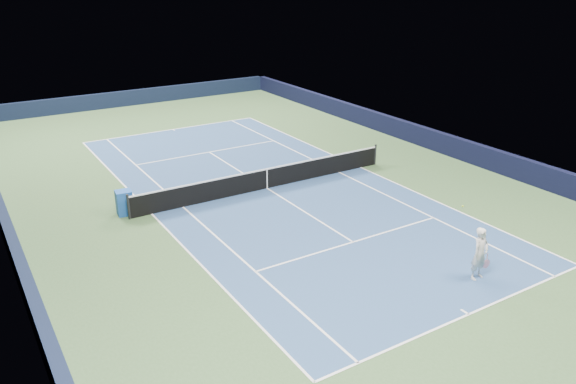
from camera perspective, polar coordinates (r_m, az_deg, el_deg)
ground at (r=25.83m, az=-2.14°, el=0.37°), size 40.00×40.00×0.00m
wall_far at (r=43.35m, az=-15.48°, el=9.23°), size 22.00×0.35×1.10m
wall_right at (r=32.10m, az=14.92°, el=5.01°), size 0.35×40.00×1.10m
wall_left at (r=22.75m, az=-26.59°, el=-3.66°), size 0.35×40.00×1.10m
court_surface at (r=25.82m, az=-2.14°, el=0.37°), size 10.97×23.77×0.01m
baseline_far at (r=36.13m, az=-11.62°, el=6.26°), size 10.97×0.08×0.00m
baseline_near at (r=17.64m, az=17.89°, el=-11.74°), size 10.97×0.08×0.00m
sideline_doubles_right at (r=28.75m, az=7.39°, el=2.49°), size 0.08×23.77×0.00m
sideline_doubles_left at (r=23.81m, az=-13.67°, el=-2.18°), size 0.08×23.77×0.00m
sideline_singles_right at (r=27.95m, az=5.20°, el=2.01°), size 0.08×23.77×0.00m
sideline_singles_left at (r=24.21m, az=-10.62°, el=-1.50°), size 0.08×23.77×0.00m
service_line_far at (r=31.23m, az=-8.01°, el=4.04°), size 8.23×0.08×0.00m
service_line_near at (r=20.98m, az=6.63°, el=-5.07°), size 8.23×0.08×0.00m
center_service_line at (r=25.82m, az=-2.14°, el=0.38°), size 0.08×12.80×0.00m
center_mark_far at (r=35.99m, az=-11.53°, el=6.20°), size 0.08×0.30×0.00m
center_mark_near at (r=17.72m, az=17.52°, el=-11.54°), size 0.08×0.30×0.00m
tennis_net at (r=25.65m, az=-2.16°, el=1.42°), size 12.90×0.10×1.07m
sponsor_cube at (r=23.89m, az=-16.28°, el=-1.04°), size 0.68×0.63×1.03m
tennis_player at (r=19.17m, az=18.93°, el=-5.95°), size 0.82×1.28×2.20m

